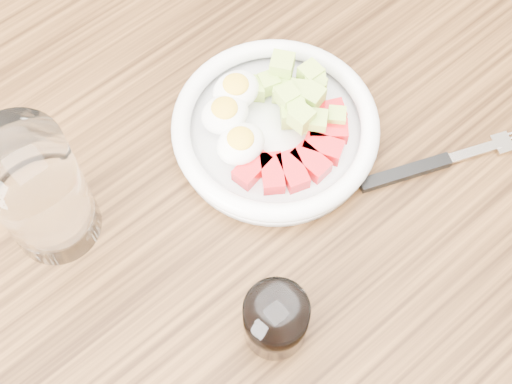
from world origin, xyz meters
TOP-DOWN VIEW (x-y plane):
  - ground at (0.00, 0.00)m, footprint 4.00×4.00m
  - dining_table at (0.00, 0.00)m, footprint 1.50×0.90m
  - bowl at (0.06, 0.06)m, footprint 0.24×0.24m
  - fork at (0.17, -0.08)m, footprint 0.22×0.10m
  - water_glass at (-0.19, 0.13)m, footprint 0.09×0.09m
  - coffee_glass at (-0.09, -0.11)m, footprint 0.06×0.06m

SIDE VIEW (x-z plane):
  - ground at x=0.00m, z-range 0.00..0.00m
  - dining_table at x=0.00m, z-range 0.28..1.05m
  - fork at x=0.17m, z-range 0.77..0.78m
  - bowl at x=0.06m, z-range 0.76..0.82m
  - coffee_glass at x=-0.09m, z-range 0.77..0.84m
  - water_glass at x=-0.19m, z-range 0.77..0.94m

